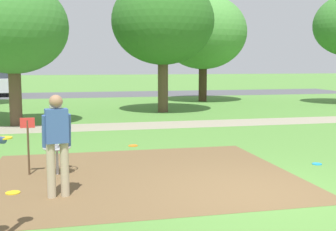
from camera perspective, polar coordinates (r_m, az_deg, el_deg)
name	(u,v)px	position (r m, az deg, el deg)	size (l,w,h in m)	color
ground_plane	(260,195)	(7.66, 12.01, -10.10)	(160.00, 160.00, 0.00)	#518438
dirt_tee_pad	(142,175)	(8.76, -3.46, -7.78)	(5.96, 5.02, 0.01)	brown
disc_golf_basket	(53,137)	(8.93, -14.78, -2.79)	(0.98, 0.58, 1.39)	#9E9EA3
player_throwing	(57,140)	(7.38, -14.33, -3.10)	(0.49, 0.43, 1.71)	tan
frisbee_mid_grass	(317,164)	(10.19, 18.92, -6.02)	(0.21, 0.21, 0.02)	#1E93DB
frisbee_far_left	(13,193)	(8.03, -19.66, -9.51)	(0.25, 0.25, 0.02)	gold
frisbee_scattered_a	(133,146)	(11.79, -4.60, -3.96)	(0.25, 0.25, 0.02)	orange
tree_near_left	(163,21)	(19.89, -0.68, 12.23)	(4.60, 4.60, 6.05)	brown
tree_mid_left	(203,32)	(25.68, 4.63, 10.80)	(5.03, 5.03, 6.15)	#422D1E
tree_mid_right	(12,27)	(16.44, -19.70, 10.84)	(3.87, 3.87, 5.14)	brown
parking_lot_strip	(114,94)	(31.68, -7.12, 2.79)	(36.00, 6.00, 0.01)	#4C4C51
parked_car_leftmost	(2,82)	(32.40, -20.91, 4.11)	(2.38, 4.40, 1.84)	silver
gravel_path	(159,125)	(15.71, -1.22, -1.25)	(40.00, 1.83, 0.00)	gray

